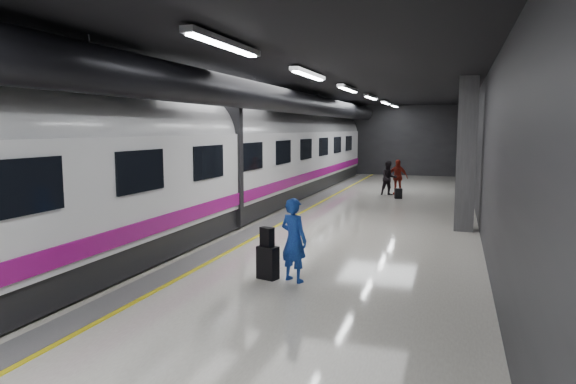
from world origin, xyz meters
The scene contains 9 objects.
ground centered at (0.00, 0.00, 0.00)m, with size 40.00×40.00×0.00m, color silver.
platform_hall centered at (-0.29, 0.96, 3.54)m, with size 10.02×40.02×4.51m.
train centered at (-3.25, 0.00, 2.07)m, with size 3.05×38.00×4.05m.
traveler_main centered at (1.30, -4.48, 0.83)m, with size 0.61×0.40×1.67m, color #164BA9.
suitcase_main centered at (0.76, -4.48, 0.33)m, with size 0.41×0.26×0.66m, color black.
shoulder_bag centered at (0.73, -4.46, 0.85)m, with size 0.29×0.15×0.38m, color black.
traveler_far_a centered at (1.41, 9.44, 0.78)m, with size 0.76×0.59×1.56m, color black.
traveler_far_b centered at (1.74, 9.91, 0.80)m, with size 0.94×0.39×1.61m, color maroon.
suitcase_far centered at (1.95, 8.46, 0.22)m, with size 0.30×0.19×0.44m, color black.
Camera 1 is at (4.28, -13.90, 3.00)m, focal length 32.00 mm.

